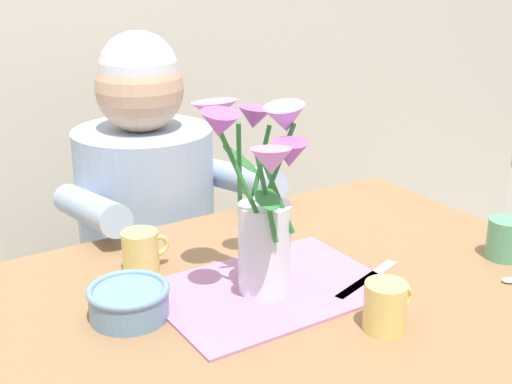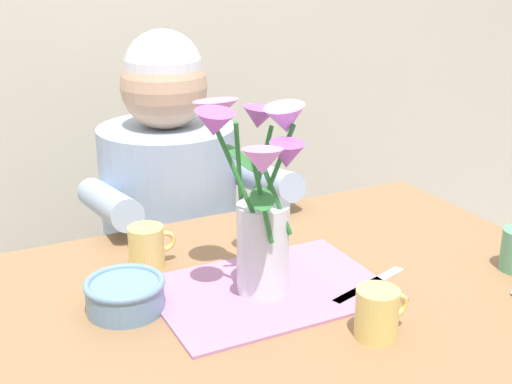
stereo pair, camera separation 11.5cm
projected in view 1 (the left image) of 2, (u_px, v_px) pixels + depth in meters
The scene contains 9 objects.
dining_table at pixel (272, 345), 1.21m from camera, with size 1.20×0.80×0.74m.
seated_person at pixel (150, 257), 1.75m from camera, with size 0.45×0.47×1.14m.
striped_placemat at pixel (270, 289), 1.20m from camera, with size 0.40×0.28×0.01m, color #B275A3.
flower_vase at pixel (260, 198), 1.13m from camera, with size 0.22×0.27×0.34m.
ceramic_bowl at pixel (129, 301), 1.11m from camera, with size 0.14×0.14×0.06m.
dinner_knife at pixel (367, 280), 1.24m from camera, with size 0.19×0.02×0.01m, color silver.
coffee_cup at pixel (505, 239), 1.32m from camera, with size 0.09×0.07×0.08m.
tea_cup at pixel (386, 306), 1.07m from camera, with size 0.09×0.07×0.08m.
ceramic_mug at pixel (141, 251), 1.26m from camera, with size 0.09×0.07×0.08m.
Camera 1 is at (-0.59, -0.87, 1.31)m, focal length 47.59 mm.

